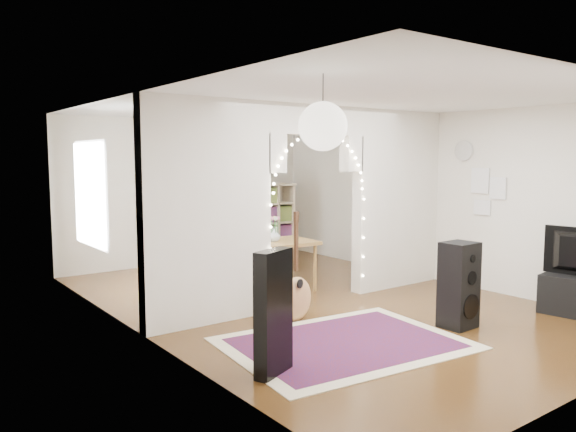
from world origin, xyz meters
TOP-DOWN VIEW (x-y plane):
  - floor at (0.00, 0.00)m, footprint 7.50×7.50m
  - ceiling at (0.00, 0.00)m, footprint 5.00×7.50m
  - wall_back at (0.00, 3.75)m, footprint 5.00×0.02m
  - wall_left at (-2.50, 0.00)m, footprint 0.02×7.50m
  - wall_right at (2.50, 0.00)m, footprint 0.02×7.50m
  - divider_wall at (0.00, 0.00)m, footprint 5.00×0.20m
  - fairy_lights at (0.00, -0.13)m, footprint 1.64×0.04m
  - window at (-2.47, 1.80)m, footprint 0.04×1.20m
  - wall_clock at (2.48, -0.60)m, footprint 0.03×0.31m
  - picture_frames at (2.48, -1.00)m, footprint 0.02×0.50m
  - paper_lantern at (-1.90, -2.40)m, footprint 0.40×0.40m
  - ceiling_fan at (0.00, 2.00)m, footprint 1.10×1.10m
  - area_rug at (-0.87, -1.58)m, footprint 2.68×2.12m
  - guitar_case at (-1.98, -1.82)m, footprint 0.47×0.31m
  - acoustic_guitar at (-0.77, -0.59)m, footprint 0.48×0.31m
  - tabby_cat at (-0.78, -0.35)m, footprint 0.26×0.52m
  - floor_speaker at (0.61, -1.94)m, footprint 0.41×0.36m
  - bookcase at (1.00, 2.86)m, footprint 1.49×0.50m
  - dining_table at (-0.10, 0.82)m, footprint 1.26×0.89m
  - flower_vase at (-0.10, 0.82)m, footprint 0.20×0.20m
  - dining_chair_left at (0.51, 1.79)m, footprint 0.76×0.77m
  - dining_chair_right at (-0.28, 1.81)m, footprint 0.62×0.63m

SIDE VIEW (x-z plane):
  - floor at x=0.00m, z-range 0.00..0.00m
  - area_rug at x=-0.87m, z-range 0.00..0.02m
  - tabby_cat at x=-0.78m, z-range -0.03..0.31m
  - dining_chair_right at x=-0.28m, z-range 0.00..0.45m
  - dining_chair_left at x=0.51m, z-range 0.00..0.55m
  - acoustic_guitar at x=-0.77m, z-range -0.07..1.07m
  - floor_speaker at x=0.61m, z-range 0.00..1.01m
  - guitar_case at x=-1.98m, z-range 0.00..1.17m
  - dining_table at x=-0.10m, z-range 0.30..1.06m
  - bookcase at x=1.00m, z-range 0.00..1.50m
  - flower_vase at x=-0.10m, z-range 0.76..0.95m
  - wall_back at x=0.00m, z-range 0.00..2.70m
  - wall_left at x=-2.50m, z-range 0.00..2.70m
  - wall_right at x=2.50m, z-range 0.00..2.70m
  - divider_wall at x=0.00m, z-range 0.07..2.77m
  - window at x=-2.47m, z-range 0.80..2.20m
  - picture_frames at x=2.48m, z-range 1.15..1.85m
  - fairy_lights at x=0.00m, z-range 0.75..2.35m
  - wall_clock at x=2.48m, z-range 1.95..2.25m
  - paper_lantern at x=-1.90m, z-range 2.05..2.45m
  - ceiling_fan at x=0.00m, z-range 2.25..2.55m
  - ceiling at x=0.00m, z-range 2.69..2.71m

